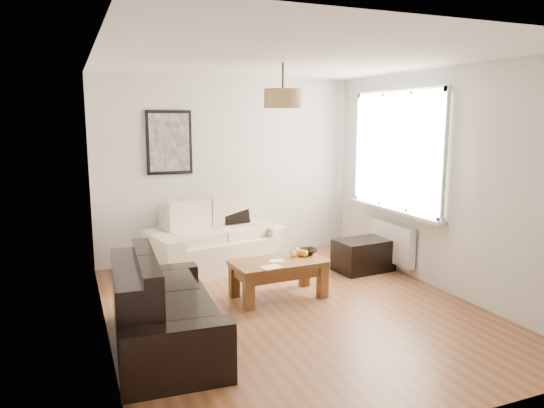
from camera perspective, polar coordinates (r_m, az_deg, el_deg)
name	(u,v)px	position (r m, az deg, el deg)	size (l,w,h in m)	color
floor	(293,309)	(5.53, 2.41, -11.77)	(4.50, 4.50, 0.00)	brown
ceiling	(295,59)	(5.18, 2.62, 16.07)	(3.80, 4.50, 0.00)	white
wall_back	(229,169)	(7.29, -4.93, 3.95)	(3.80, 0.04, 2.60)	silver
wall_front	(445,235)	(3.33, 18.98, -3.38)	(3.80, 0.04, 2.60)	silver
wall_left	(101,200)	(4.74, -18.85, 0.39)	(0.04, 4.50, 2.60)	silver
wall_right	(441,181)	(6.23, 18.59, 2.52)	(0.04, 4.50, 2.60)	silver
window_bay	(398,151)	(6.81, 14.07, 5.83)	(0.14, 1.90, 1.60)	white
radiator	(391,242)	(6.96, 13.39, -4.23)	(0.10, 0.90, 0.52)	white
poster	(169,142)	(7.03, -11.58, 6.85)	(0.62, 0.04, 0.87)	black
pendant_shade	(283,99)	(5.43, 1.23, 11.87)	(0.40, 0.40, 0.20)	tan
loveseat_cream	(215,237)	(6.89, -6.44, -3.71)	(1.75, 0.95, 0.87)	beige
sofa_leather	(165,305)	(4.67, -12.07, -11.09)	(1.77, 0.86, 0.77)	black
coffee_table	(278,279)	(5.80, 0.72, -8.50)	(1.05, 0.57, 0.43)	brown
ottoman	(363,255)	(6.89, 10.32, -5.72)	(0.74, 0.48, 0.42)	black
cushion_left	(191,214)	(6.96, -9.16, -1.11)	(0.38, 0.12, 0.38)	black
cushion_right	(235,211)	(7.13, -4.21, -0.75)	(0.38, 0.12, 0.38)	black
fruit_bowl	(306,251)	(6.03, 3.91, -5.39)	(0.25, 0.25, 0.06)	black
orange_a	(302,253)	(5.92, 3.47, -5.57)	(0.08, 0.08, 0.08)	orange
orange_b	(305,253)	(5.91, 3.74, -5.60)	(0.08, 0.08, 0.08)	orange
orange_c	(293,254)	(5.87, 2.41, -5.69)	(0.07, 0.07, 0.07)	orange
papers	(271,267)	(5.49, -0.08, -7.16)	(0.22, 0.15, 0.01)	white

